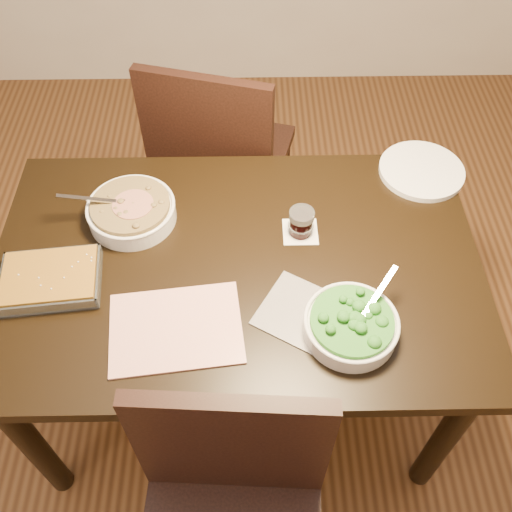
% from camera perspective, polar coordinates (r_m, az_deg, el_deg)
% --- Properties ---
extents(ground, '(4.00, 4.00, 0.00)m').
position_cam_1_polar(ground, '(2.27, -1.44, -12.32)').
color(ground, '#412512').
rests_on(ground, ground).
extents(table, '(1.40, 0.90, 0.75)m').
position_cam_1_polar(table, '(1.70, -1.87, -2.61)').
color(table, black).
rests_on(table, ground).
extents(magazine_a, '(0.37, 0.29, 0.01)m').
position_cam_1_polar(magazine_a, '(1.51, -8.02, -7.15)').
color(magazine_a, '#C03B36').
rests_on(magazine_a, table).
extents(magazine_b, '(0.34, 0.31, 0.00)m').
position_cam_1_polar(magazine_b, '(1.53, 5.68, -6.19)').
color(magazine_b, '#27292F').
rests_on(magazine_b, table).
extents(coaster, '(0.10, 0.10, 0.00)m').
position_cam_1_polar(coaster, '(1.70, 4.45, 2.42)').
color(coaster, white).
rests_on(coaster, table).
extents(stew_bowl, '(0.30, 0.27, 0.10)m').
position_cam_1_polar(stew_bowl, '(1.75, -12.35, 4.47)').
color(stew_bowl, white).
rests_on(stew_bowl, table).
extents(broccoli_bowl, '(0.25, 0.25, 0.09)m').
position_cam_1_polar(broccoli_bowl, '(1.49, 9.48, -6.81)').
color(broccoli_bowl, white).
rests_on(broccoli_bowl, table).
extents(baking_dish, '(0.29, 0.22, 0.05)m').
position_cam_1_polar(baking_dish, '(1.66, -19.86, -2.23)').
color(baking_dish, silver).
rests_on(baking_dish, table).
extents(wine_tumbler, '(0.07, 0.07, 0.08)m').
position_cam_1_polar(wine_tumbler, '(1.67, 4.54, 3.43)').
color(wine_tumbler, black).
rests_on(wine_tumbler, coaster).
extents(dinner_plate, '(0.27, 0.27, 0.02)m').
position_cam_1_polar(dinner_plate, '(1.95, 16.22, 8.20)').
color(dinner_plate, white).
rests_on(dinner_plate, table).
extents(chair_far, '(0.57, 0.57, 0.99)m').
position_cam_1_polar(chair_far, '(2.23, -3.67, 9.85)').
color(chair_far, black).
rests_on(chair_far, ground).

